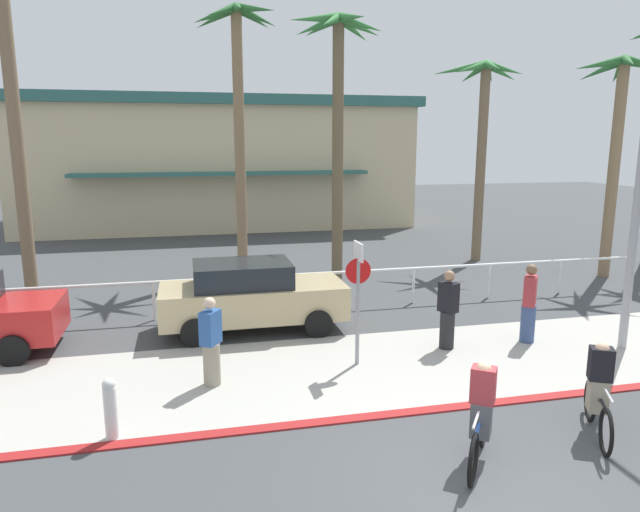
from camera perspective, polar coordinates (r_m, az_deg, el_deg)
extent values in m
plane|color=#424447|center=(17.25, 0.02, -3.82)|extent=(80.00, 80.00, 0.00)
cube|color=#ADAAA0|center=(11.96, 6.44, -10.88)|extent=(44.00, 4.00, 0.02)
cube|color=maroon|center=(10.26, 10.27, -14.90)|extent=(44.00, 0.24, 0.03)
cube|color=beige|center=(33.14, -10.14, 8.78)|extent=(19.84, 9.72, 6.23)
cube|color=#2D605B|center=(33.17, -10.34, 14.60)|extent=(20.44, 10.32, 0.50)
cube|color=#2D605B|center=(27.81, -9.52, 8.10)|extent=(13.89, 1.20, 0.16)
cylinder|color=white|center=(15.59, 1.27, -1.68)|extent=(18.86, 0.08, 0.08)
cylinder|color=white|center=(15.61, -24.89, -4.65)|extent=(0.08, 0.08, 1.00)
cylinder|color=white|center=(15.28, -16.19, -4.35)|extent=(0.08, 0.08, 1.00)
cylinder|color=white|center=(15.32, -7.34, -3.94)|extent=(0.08, 0.08, 1.00)
cylinder|color=white|center=(15.71, 1.26, -3.46)|extent=(0.08, 0.08, 1.00)
cylinder|color=white|center=(16.43, 9.26, -2.94)|extent=(0.08, 0.08, 1.00)
cylinder|color=white|center=(17.45, 16.46, -2.42)|extent=(0.08, 0.08, 1.00)
cylinder|color=white|center=(18.71, 22.77, -1.94)|extent=(0.08, 0.08, 1.00)
cylinder|color=white|center=(20.17, 28.22, -1.50)|extent=(0.08, 0.08, 1.00)
cylinder|color=gray|center=(11.66, 3.76, -5.72)|extent=(0.08, 0.08, 2.20)
cube|color=white|center=(11.35, 3.85, 0.46)|extent=(0.04, 0.56, 0.36)
cylinder|color=red|center=(11.43, 3.82, -1.50)|extent=(0.52, 0.03, 0.52)
cylinder|color=white|center=(9.65, -20.08, -14.51)|extent=(0.20, 0.20, 0.85)
sphere|color=white|center=(9.45, -20.28, -11.92)|extent=(0.20, 0.20, 0.20)
cylinder|color=#9EA0A5|center=(13.85, 29.24, 6.74)|extent=(0.18, 0.18, 7.50)
cylinder|color=#756047|center=(17.74, -28.04, 11.16)|extent=(0.36, 0.36, 9.72)
cylinder|color=#846B4C|center=(20.09, -8.00, 10.92)|extent=(0.36, 0.36, 8.79)
cone|color=#2D6B33|center=(20.55, -6.36, 22.55)|extent=(1.44, 0.32, 0.83)
cone|color=#2D6B33|center=(21.18, -6.68, 22.44)|extent=(1.52, 1.52, 0.68)
cone|color=#2D6B33|center=(21.35, -8.56, 22.33)|extent=(0.32, 1.79, 0.67)
cone|color=#2D6B33|center=(21.06, -10.35, 22.25)|extent=(1.55, 1.55, 0.78)
cone|color=#2D6B33|center=(20.44, -10.44, 22.50)|extent=(1.51, 0.32, 0.84)
cone|color=#2D6B33|center=(19.98, -9.71, 22.89)|extent=(1.27, 1.27, 0.77)
cone|color=#2D6B33|center=(19.76, -8.14, 23.28)|extent=(0.32, 1.59, 0.64)
cone|color=#2D6B33|center=(20.03, -6.48, 23.24)|extent=(1.38, 1.38, 0.58)
cylinder|color=brown|center=(18.69, 1.78, 10.14)|extent=(0.36, 0.36, 8.24)
cone|color=#387F3D|center=(19.18, 3.93, 21.78)|extent=(1.44, 0.32, 0.79)
cone|color=#387F3D|center=(19.66, 3.31, 21.55)|extent=(1.52, 1.35, 0.78)
cone|color=#387F3D|center=(19.91, 1.62, 21.67)|extent=(0.64, 1.90, 0.63)
cone|color=#387F3D|center=(19.56, 0.14, 21.81)|extent=(1.08, 1.56, 0.66)
cone|color=#387F3D|center=(19.08, -0.32, 21.87)|extent=(1.48, 0.80, 0.79)
cone|color=#387F3D|center=(18.54, -0.57, 22.53)|extent=(1.81, 0.92, 0.57)
cone|color=#387F3D|center=(18.21, 1.11, 22.33)|extent=(1.16, 1.69, 0.82)
cone|color=#387F3D|center=(18.25, 3.11, 22.65)|extent=(0.63, 1.83, 0.60)
cone|color=#387F3D|center=(18.71, 4.01, 22.00)|extent=(1.40, 1.24, 0.82)
cylinder|color=#756047|center=(22.52, 15.70, 8.68)|extent=(0.36, 0.36, 7.24)
cone|color=#387F3D|center=(22.93, 17.55, 17.02)|extent=(1.33, 0.32, 0.83)
cone|color=#387F3D|center=(23.31, 16.47, 17.03)|extent=(1.17, 1.35, 0.80)
cone|color=#387F3D|center=(23.14, 15.01, 17.12)|extent=(0.64, 1.50, 0.82)
cone|color=#387F3D|center=(22.62, 13.68, 17.60)|extent=(1.89, 1.13, 0.62)
cone|color=#387F3D|center=(21.97, 14.85, 17.61)|extent=(1.72, 1.05, 0.71)
cone|color=#387F3D|center=(21.84, 16.82, 17.60)|extent=(0.70, 1.77, 0.67)
cone|color=#387F3D|center=(22.39, 17.86, 17.28)|extent=(1.16, 1.34, 0.74)
cylinder|color=#846B4C|center=(21.35, 27.17, 7.46)|extent=(0.36, 0.36, 7.04)
cone|color=#2D6B33|center=(22.32, 27.55, 15.95)|extent=(1.22, 1.79, 0.84)
cone|color=#2D6B33|center=(21.69, 26.17, 16.24)|extent=(1.03, 1.47, 0.83)
cone|color=#2D6B33|center=(20.89, 26.07, 16.75)|extent=(1.85, 0.32, 0.65)
cone|color=#2D6B33|center=(20.73, 28.41, 16.61)|extent=(1.05, 1.50, 0.63)
cylinder|color=black|center=(15.05, -26.50, -6.03)|extent=(0.66, 0.22, 0.66)
cylinder|color=black|center=(13.39, -28.25, -8.28)|extent=(0.66, 0.22, 0.66)
cube|color=tan|center=(13.99, -6.65, -4.44)|extent=(4.40, 1.80, 0.80)
cube|color=#1E2328|center=(13.79, -7.75, -1.77)|extent=(2.29, 1.58, 0.56)
cylinder|color=black|center=(15.16, -1.69, -4.68)|extent=(0.66, 0.22, 0.66)
cylinder|color=black|center=(13.48, -0.17, -6.75)|extent=(0.66, 0.22, 0.66)
cylinder|color=black|center=(14.89, -12.43, -5.26)|extent=(0.66, 0.22, 0.66)
cylinder|color=black|center=(13.17, -12.31, -7.46)|extent=(0.66, 0.22, 0.66)
torus|color=black|center=(8.41, 15.00, -18.99)|extent=(0.47, 0.62, 0.72)
torus|color=black|center=(9.37, 16.01, -15.70)|extent=(0.47, 0.62, 0.72)
cylinder|color=#2851A8|center=(9.00, 15.78, -15.79)|extent=(0.45, 0.59, 0.35)
cylinder|color=#2851A8|center=(8.47, 15.35, -16.50)|extent=(0.27, 0.34, 0.07)
cylinder|color=#2851A8|center=(8.89, 15.72, -15.65)|extent=(0.05, 0.05, 0.44)
cylinder|color=silver|center=(8.19, 15.25, -15.49)|extent=(0.32, 0.43, 0.04)
cube|color=#4C4C51|center=(8.86, 15.74, -15.31)|extent=(0.41, 0.42, 0.52)
cube|color=#A33338|center=(8.64, 15.93, -12.22)|extent=(0.43, 0.41, 0.52)
sphere|color=#D6A884|center=(8.56, 16.02, -10.81)|extent=(0.22, 0.22, 0.22)
torus|color=black|center=(9.75, 26.57, -15.40)|extent=(0.38, 0.67, 0.72)
torus|color=black|center=(10.72, 25.30, -12.81)|extent=(0.38, 0.67, 0.72)
cylinder|color=black|center=(10.36, 25.73, -12.79)|extent=(0.36, 0.64, 0.35)
cylinder|color=black|center=(9.84, 26.42, -13.27)|extent=(0.22, 0.36, 0.07)
cylinder|color=black|center=(10.25, 25.87, -12.65)|extent=(0.05, 0.05, 0.44)
cylinder|color=silver|center=(9.57, 26.81, -12.31)|extent=(0.26, 0.46, 0.04)
cube|color=gray|center=(10.23, 25.90, -12.34)|extent=(0.39, 0.41, 0.52)
cube|color=black|center=(10.04, 26.16, -9.61)|extent=(0.42, 0.39, 0.52)
sphere|color=#D6A884|center=(9.96, 26.28, -8.37)|extent=(0.22, 0.22, 0.22)
cylinder|color=#232326|center=(13.02, 12.52, -7.23)|extent=(0.43, 0.43, 0.86)
cube|color=black|center=(12.81, 12.66, -4.01)|extent=(0.42, 0.48, 0.66)
sphere|color=#9E7556|center=(12.69, 12.76, -1.93)|extent=(0.24, 0.24, 0.24)
cylinder|color=#384C7A|center=(13.94, 19.96, -6.37)|extent=(0.45, 0.45, 0.88)
cube|color=#A33338|center=(13.73, 20.18, -3.27)|extent=(0.45, 0.48, 0.68)
sphere|color=brown|center=(13.62, 20.32, -1.28)|extent=(0.24, 0.24, 0.24)
cylinder|color=gray|center=(11.10, -10.71, -10.58)|extent=(0.44, 0.44, 0.83)
cube|color=#2D5699|center=(10.85, -10.85, -6.99)|extent=(0.44, 0.48, 0.64)
sphere|color=beige|center=(10.71, -10.95, -4.65)|extent=(0.23, 0.23, 0.23)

